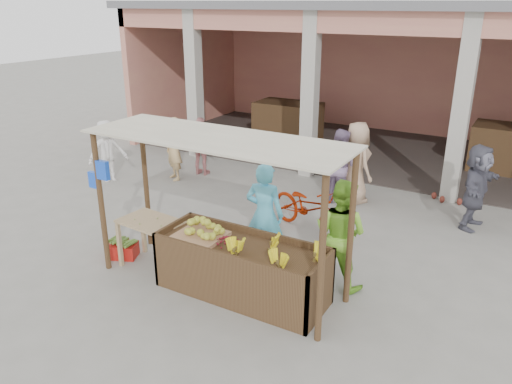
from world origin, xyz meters
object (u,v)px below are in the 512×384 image
Objects in this scene: red_crate at (123,250)px; motorcycle at (309,207)px; fruit_stall at (242,271)px; side_table at (151,228)px; vendor_blue at (265,211)px; vendor_green at (341,231)px.

red_crate is 3.52m from motorcycle.
fruit_stall is 2.42× the size of side_table.
vendor_blue is 1.03× the size of vendor_green.
fruit_stall is 1.78m from side_table.
fruit_stall is at bearing 5.00° from side_table.
red_crate is (-0.66, -0.04, -0.56)m from side_table.
red_crate is 2.61m from vendor_blue.
fruit_stall is at bearing 48.26° from vendor_green.
vendor_blue is at bearing 1.67° from red_crate.
fruit_stall is 5.39× the size of red_crate.
vendor_green is at bearing 171.06° from vendor_blue.
fruit_stall is 1.37× the size of vendor_blue.
vendor_blue is 1.59m from motorcycle.
vendor_green is (3.57, 1.04, 0.80)m from red_crate.
vendor_green reaches higher than red_crate.
vendor_blue reaches higher than fruit_stall.
motorcycle reaches higher than red_crate.
side_table is 0.87m from red_crate.
motorcycle is at bearing -44.69° from vendor_green.
side_table reaches higher than red_crate.
side_table is at bearing 165.70° from motorcycle.
fruit_stall is 1.34× the size of motorcycle.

